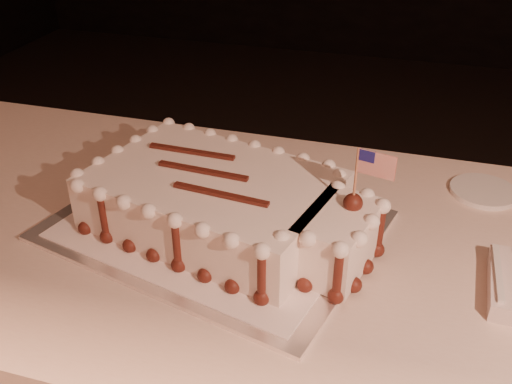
# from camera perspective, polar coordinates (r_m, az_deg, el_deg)

# --- Properties ---
(cake_board) EXTENTS (0.65, 0.54, 0.01)m
(cake_board) POSITION_cam_1_polar(r_m,az_deg,el_deg) (1.06, -4.16, -3.34)
(cake_board) COLOR white
(cake_board) RESTS_ON banquet_table
(doily) EXTENTS (0.58, 0.49, 0.00)m
(doily) POSITION_cam_1_polar(r_m,az_deg,el_deg) (1.06, -4.17, -3.11)
(doily) COLOR white
(doily) RESTS_ON cake_board
(sheet_cake) EXTENTS (0.55, 0.39, 0.21)m
(sheet_cake) POSITION_cam_1_polar(r_m,az_deg,el_deg) (1.01, -2.88, -1.21)
(sheet_cake) COLOR white
(sheet_cake) RESTS_ON doily
(side_plate) EXTENTS (0.13, 0.13, 0.01)m
(side_plate) POSITION_cam_1_polar(r_m,az_deg,el_deg) (1.24, 21.78, 0.08)
(side_plate) COLOR silver
(side_plate) RESTS_ON banquet_table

